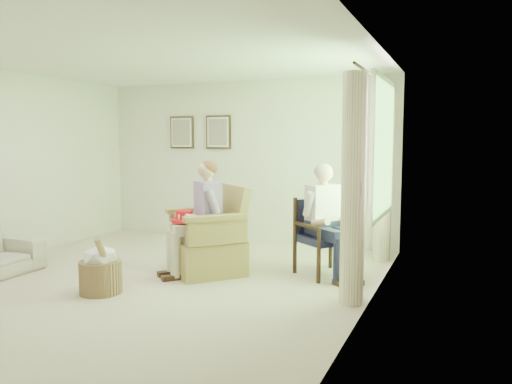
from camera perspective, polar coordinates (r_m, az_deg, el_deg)
floor at (r=6.00m, az=-12.35°, el=-10.08°), size 5.50×5.50×0.00m
back_wall at (r=8.18m, az=-1.38°, el=3.51°), size 5.00×0.04×2.60m
right_wall at (r=4.79m, az=12.54°, el=1.72°), size 0.04×5.50×2.60m
ceiling at (r=5.86m, az=-12.92°, el=15.20°), size 5.00×5.50×0.02m
window at (r=5.97m, az=14.34°, el=5.20°), size 0.13×2.50×1.63m
curtain_left at (r=5.05m, az=11.05°, el=0.25°), size 0.34×0.34×2.30m
curtain_right at (r=6.98m, az=14.36°, el=1.69°), size 0.34×0.34×2.30m
framed_print_left at (r=8.68m, az=-8.48°, el=6.75°), size 0.45×0.05×0.55m
framed_print_right at (r=8.34m, az=-4.34°, el=6.84°), size 0.45×0.05×0.55m
wicker_armchair at (r=6.26m, az=-5.45°, el=-6.06°), size 0.85×0.84×1.08m
wood_armchair at (r=6.21m, az=8.11°, el=-4.71°), size 0.60×0.56×0.92m
person_wicker at (r=6.06m, az=-6.14°, el=-2.03°), size 0.40×0.62×1.37m
person_dark at (r=6.02m, az=7.78°, el=-2.37°), size 0.40×0.63×1.34m
red_hat at (r=6.04m, az=-8.21°, el=-2.92°), size 0.31×0.31×0.14m
hatbox at (r=5.67m, az=-17.35°, el=-8.44°), size 0.53×0.53×0.66m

